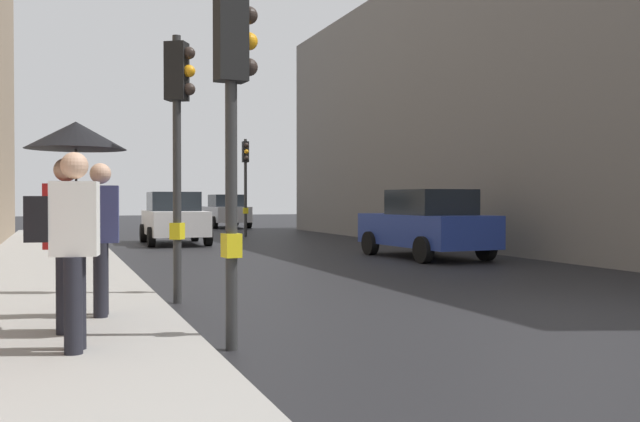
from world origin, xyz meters
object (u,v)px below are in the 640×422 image
at_px(pedestrian_with_umbrella, 73,167).
at_px(pedestrian_with_black_backpack, 69,239).
at_px(traffic_light_near_left, 233,100).
at_px(car_white_compact, 174,218).
at_px(pedestrian_with_grey_backpack, 97,230).
at_px(car_blue_van, 427,224).
at_px(traffic_light_far_median, 246,169).
at_px(traffic_light_near_right, 178,119).
at_px(car_silver_hatchback, 226,211).

relative_size(pedestrian_with_umbrella, pedestrian_with_black_backpack, 1.21).
distance_m(traffic_light_near_left, car_white_compact, 17.21).
height_order(pedestrian_with_grey_backpack, pedestrian_with_black_backpack, same).
height_order(traffic_light_near_left, car_blue_van, traffic_light_near_left).
distance_m(traffic_light_far_median, traffic_light_near_right, 18.14).
bearing_deg(pedestrian_with_grey_backpack, car_white_compact, 78.00).
relative_size(traffic_light_far_median, car_white_compact, 0.93).
bearing_deg(traffic_light_near_left, traffic_light_near_right, 90.07).
distance_m(car_blue_van, car_white_compact, 9.54).
height_order(traffic_light_near_right, car_blue_van, traffic_light_near_right).
xyz_separation_m(traffic_light_near_left, pedestrian_with_umbrella, (-1.50, 0.67, -0.66)).
relative_size(car_blue_van, pedestrian_with_black_backpack, 2.42).
bearing_deg(pedestrian_with_black_backpack, traffic_light_far_median, 71.43).
bearing_deg(car_white_compact, traffic_light_near_right, -98.53).
xyz_separation_m(traffic_light_near_right, pedestrian_with_umbrella, (-1.50, -2.69, -0.83)).
bearing_deg(pedestrian_with_umbrella, car_blue_van, 43.64).
distance_m(traffic_light_far_median, car_silver_hatchback, 9.53).
distance_m(traffic_light_far_median, pedestrian_with_grey_backpack, 20.25).
xyz_separation_m(car_white_compact, pedestrian_with_black_backpack, (-3.60, -17.30, 0.29)).
bearing_deg(pedestrian_with_umbrella, pedestrian_with_grey_backpack, 73.77).
bearing_deg(traffic_light_far_median, pedestrian_with_black_backpack, -108.57).
xyz_separation_m(traffic_light_near_right, pedestrian_with_black_backpack, (-1.55, -3.65, -1.51)).
relative_size(traffic_light_near_left, traffic_light_far_median, 0.92).
distance_m(car_white_compact, car_silver_hatchback, 13.75).
bearing_deg(traffic_light_near_right, pedestrian_with_grey_backpack, -124.96).
height_order(car_blue_van, pedestrian_with_black_backpack, pedestrian_with_black_backpack).
relative_size(traffic_light_near_left, car_white_compact, 0.85).
xyz_separation_m(car_blue_van, pedestrian_with_grey_backpack, (-8.49, -7.42, 0.29)).
bearing_deg(traffic_light_near_left, pedestrian_with_umbrella, 155.97).
xyz_separation_m(car_blue_van, car_white_compact, (-5.22, 7.98, 0.00)).
xyz_separation_m(car_blue_van, pedestrian_with_black_backpack, (-8.81, -9.31, 0.29)).
height_order(traffic_light_far_median, car_white_compact, traffic_light_far_median).
relative_size(traffic_light_far_median, car_blue_van, 0.92).
bearing_deg(car_silver_hatchback, traffic_light_near_left, -102.79).
distance_m(traffic_light_far_median, car_white_compact, 5.34).
height_order(traffic_light_near_left, pedestrian_with_umbrella, traffic_light_near_left).
relative_size(traffic_light_near_right, pedestrian_with_grey_backpack, 2.19).
distance_m(traffic_light_near_right, pedestrian_with_black_backpack, 4.24).
height_order(car_silver_hatchback, pedestrian_with_black_backpack, pedestrian_with_black_backpack).
height_order(traffic_light_near_left, pedestrian_with_grey_backpack, traffic_light_near_left).
height_order(traffic_light_far_median, pedestrian_with_grey_backpack, traffic_light_far_median).
bearing_deg(pedestrian_with_grey_backpack, pedestrian_with_umbrella, -106.23).
bearing_deg(pedestrian_with_umbrella, pedestrian_with_black_backpack, -93.04).
relative_size(traffic_light_near_left, pedestrian_with_black_backpack, 2.05).
bearing_deg(car_white_compact, pedestrian_with_black_backpack, -101.75).
height_order(pedestrian_with_umbrella, pedestrian_with_black_backpack, pedestrian_with_umbrella).
bearing_deg(traffic_light_near_right, pedestrian_with_umbrella, -119.10).
xyz_separation_m(traffic_light_near_left, car_silver_hatchback, (6.79, 29.91, -1.62)).
distance_m(pedestrian_with_umbrella, pedestrian_with_grey_backpack, 1.19).
bearing_deg(car_blue_van, car_white_compact, 123.17).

